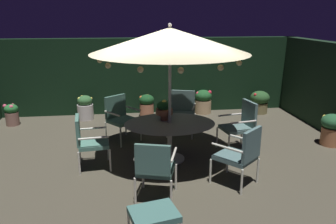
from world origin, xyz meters
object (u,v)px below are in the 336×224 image
Objects in this scene: patio_chair_southeast at (241,123)px; patio_chair_south at (182,109)px; patio_umbrella at (170,41)px; patio_chair_southwest at (120,115)px; ottoman_footrest at (154,215)px; patio_chair_north at (88,139)px; potted_plant_right_near at (147,105)px; centerpiece_planter at (164,109)px; potted_plant_back_left at (12,114)px; potted_plant_left_far at (203,101)px; patio_chair_east at (241,153)px; patio_chair_northeast at (155,166)px; potted_plant_right_far at (332,128)px; potted_plant_front_corner at (85,107)px; potted_plant_back_center at (260,101)px; patio_dining_table at (170,129)px.

patio_chair_southeast is 1.03× the size of patio_chair_south.
patio_chair_southwest is at bearing 128.48° from patio_umbrella.
ottoman_footrest is (-2.04, -2.63, -0.26)m from patio_chair_southeast.
potted_plant_right_near is at bearing 67.69° from patio_chair_north.
centerpiece_planter is 0.39× the size of patio_chair_southeast.
potted_plant_left_far is at bearing 5.08° from potted_plant_back_left.
patio_chair_east is at bearing -50.29° from patio_chair_southwest.
potted_plant_left_far is at bearing 63.05° from centerpiece_planter.
patio_chair_northeast is 4.38m from potted_plant_right_far.
patio_chair_northeast is 0.96× the size of patio_chair_east.
potted_plant_right_far is (3.83, -2.65, 0.05)m from potted_plant_right_near.
potted_plant_left_far is (1.64, 0.12, 0.02)m from potted_plant_right_near.
ottoman_footrest is at bearing -92.92° from potted_plant_right_near.
patio_chair_east is 1.01× the size of patio_chair_south.
potted_plant_right_far is at bearing 29.91° from patio_chair_east.
patio_chair_north reaches higher than potted_plant_front_corner.
patio_chair_east is 2.68m from patio_chair_south.
potted_plant_right_far is at bearing -25.33° from potted_plant_front_corner.
patio_chair_southwest is 3.13m from potted_plant_back_left.
patio_chair_northeast is (-0.34, -1.66, -0.41)m from centerpiece_planter.
potted_plant_right_near is at bearing 1.82° from potted_plant_front_corner.
potted_plant_back_center is 1.15× the size of potted_plant_back_left.
patio_chair_southwest is at bearing 159.51° from patio_chair_southeast.
patio_umbrella is at bearing 12.08° from patio_dining_table.
patio_dining_table is 3.10× the size of potted_plant_back_left.
potted_plant_front_corner is (-0.38, 3.08, -0.24)m from patio_chair_north.
patio_umbrella reaches higher than centerpiece_planter.
patio_chair_north reaches higher than potted_plant_right_near.
potted_plant_back_left is 0.83× the size of potted_plant_left_far.
patio_chair_east is at bearing -49.06° from patio_dining_table.
potted_plant_front_corner is at bearing -178.18° from potted_plant_right_near.
patio_chair_southeast reaches higher than potted_plant_right_far.
potted_plant_left_far is (1.81, 4.56, -0.23)m from patio_chair_northeast.
potted_plant_front_corner is at bearing 119.34° from patio_chair_southwest.
centerpiece_planter is 0.63× the size of potted_plant_back_center.
patio_chair_northeast is at bearing -101.52° from centerpiece_planter.
potted_plant_front_corner reaches higher than ottoman_footrest.
patio_umbrella is 4.98m from potted_plant_back_left.
potted_plant_left_far is at bearing 60.94° from patio_chair_south.
potted_plant_back_center is 0.93× the size of potted_plant_right_far.
patio_chair_northeast is 1.58× the size of potted_plant_right_near.
potted_plant_right_far is 6.08m from potted_plant_front_corner.
potted_plant_right_near is 3.25m from potted_plant_back_center.
patio_chair_south is 1.51× the size of potted_plant_left_far.
potted_plant_front_corner is (-1.91, 2.90, -0.31)m from patio_dining_table.
potted_plant_back_center is (1.99, 4.04, -0.23)m from patio_chair_east.
patio_chair_northeast is at bearing -111.68° from potted_plant_left_far.
patio_umbrella is 3.99m from potted_plant_front_corner.
ottoman_footrest is 0.97× the size of potted_plant_right_far.
patio_umbrella is at bearing 77.56° from ottoman_footrest.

